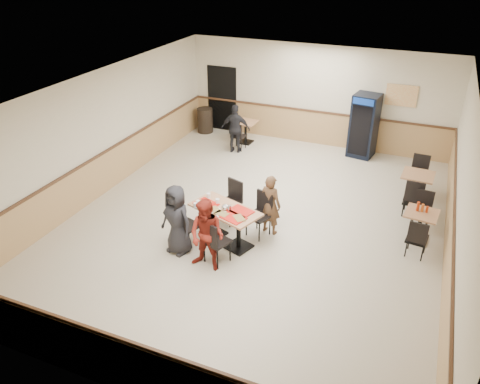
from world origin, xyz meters
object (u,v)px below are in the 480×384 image
at_px(diner_woman_left, 177,220).
at_px(back_table, 246,129).
at_px(side_table_far, 416,184).
at_px(pepsi_cooler, 364,126).
at_px(side_table_near, 420,222).
at_px(diner_man_opposite, 270,205).
at_px(main_table, 225,220).
at_px(diner_woman_right, 207,236).
at_px(lone_diner, 236,129).
at_px(trash_bin, 205,120).

xyz_separation_m(diner_woman_left, back_table, (-0.92, 5.90, -0.28)).
xyz_separation_m(side_table_far, pepsi_cooler, (-1.68, 2.37, 0.41)).
bearing_deg(side_table_far, diner_woman_left, -137.32).
bearing_deg(side_table_near, diner_man_opposite, -163.78).
relative_size(main_table, side_table_far, 2.13).
height_order(diner_woman_right, side_table_far, diner_woman_right).
bearing_deg(side_table_near, pepsi_cooler, 114.95).
xyz_separation_m(diner_woman_left, lone_diner, (-0.92, 5.11, -0.01)).
bearing_deg(diner_woman_left, diner_woman_right, -3.59).
relative_size(diner_man_opposite, back_table, 1.96).
relative_size(side_table_near, pepsi_cooler, 0.39).
distance_m(side_table_near, side_table_far, 1.69).
relative_size(diner_woman_left, back_table, 2.13).
bearing_deg(side_table_near, lone_diner, 151.94).
height_order(back_table, pepsi_cooler, pepsi_cooler).
bearing_deg(diner_woman_left, trash_bin, 127.07).
height_order(pepsi_cooler, trash_bin, pepsi_cooler).
distance_m(diner_woman_left, back_table, 5.98).
xyz_separation_m(lone_diner, pepsi_cooler, (3.49, 1.18, 0.19)).
distance_m(back_table, pepsi_cooler, 3.55).
xyz_separation_m(side_table_far, back_table, (-5.17, 1.98, -0.05)).
relative_size(diner_woman_left, side_table_far, 1.94).
bearing_deg(lone_diner, pepsi_cooler, -171.92).
relative_size(main_table, diner_woman_left, 1.10).
bearing_deg(diner_man_opposite, main_table, 54.60).
distance_m(main_table, trash_bin, 6.43).
bearing_deg(main_table, diner_woman_left, -117.90).
relative_size(lone_diner, back_table, 2.10).
relative_size(diner_woman_right, lone_diner, 1.01).
distance_m(diner_woman_right, pepsi_cooler, 6.80).
height_order(side_table_near, back_table, back_table).
bearing_deg(diner_woman_right, diner_woman_left, 165.81).
relative_size(diner_woman_right, side_table_far, 1.93).
xyz_separation_m(diner_man_opposite, pepsi_cooler, (1.11, 4.91, 0.24)).
bearing_deg(back_table, lone_diner, -90.00).
relative_size(diner_woman_left, lone_diner, 1.02).
xyz_separation_m(side_table_near, pepsi_cooler, (-1.88, 4.04, 0.46)).
relative_size(lone_diner, trash_bin, 1.82).
bearing_deg(side_table_far, back_table, 159.10).
bearing_deg(trash_bin, main_table, -59.84).
xyz_separation_m(main_table, lone_diner, (-1.65, 4.42, 0.20)).
distance_m(side_table_near, pepsi_cooler, 4.48).
distance_m(diner_woman_right, trash_bin, 7.31).
bearing_deg(lone_diner, side_table_near, 141.40).
bearing_deg(pepsi_cooler, back_table, -164.85).
height_order(diner_woman_right, pepsi_cooler, pepsi_cooler).
bearing_deg(back_table, diner_man_opposite, -62.16).
relative_size(diner_woman_right, trash_bin, 1.84).
bearing_deg(side_table_far, lone_diner, 167.04).
bearing_deg(side_table_far, diner_man_opposite, -137.61).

